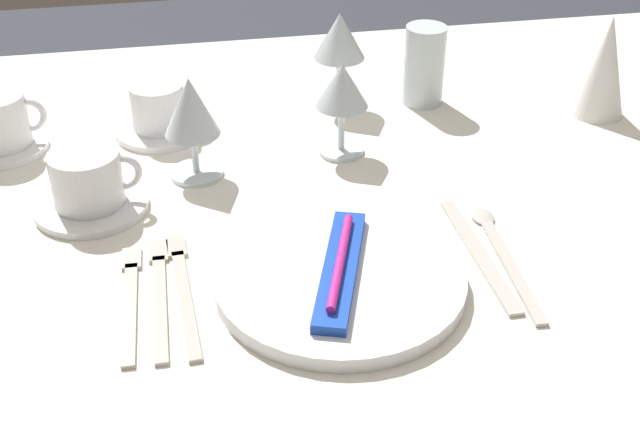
# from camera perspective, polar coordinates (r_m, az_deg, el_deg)

# --- Properties ---
(dining_table) EXTENTS (1.80, 1.11, 0.74)m
(dining_table) POSITION_cam_1_polar(r_m,az_deg,el_deg) (1.15, -0.17, -2.08)
(dining_table) COLOR silver
(dining_table) RESTS_ON ground
(dinner_plate) EXTENTS (0.28, 0.28, 0.02)m
(dinner_plate) POSITION_cam_1_polar(r_m,az_deg,el_deg) (0.93, 1.35, -4.50)
(dinner_plate) COLOR white
(dinner_plate) RESTS_ON dining_table
(toothbrush_package) EXTENTS (0.10, 0.21, 0.02)m
(toothbrush_package) POSITION_cam_1_polar(r_m,az_deg,el_deg) (0.92, 1.37, -3.68)
(toothbrush_package) COLOR blue
(toothbrush_package) RESTS_ON dinner_plate
(fork_outer) EXTENTS (0.03, 0.22, 0.00)m
(fork_outer) POSITION_cam_1_polar(r_m,az_deg,el_deg) (0.95, -9.17, -4.99)
(fork_outer) COLOR beige
(fork_outer) RESTS_ON dining_table
(fork_inner) EXTENTS (0.02, 0.21, 0.00)m
(fork_inner) POSITION_cam_1_polar(r_m,az_deg,el_deg) (0.94, -10.73, -5.21)
(fork_inner) COLOR beige
(fork_inner) RESTS_ON dining_table
(fork_salad) EXTENTS (0.02, 0.20, 0.00)m
(fork_salad) POSITION_cam_1_polar(r_m,az_deg,el_deg) (0.94, -12.64, -5.53)
(fork_salad) COLOR beige
(fork_salad) RESTS_ON dining_table
(dinner_knife) EXTENTS (0.02, 0.23, 0.00)m
(dinner_knife) POSITION_cam_1_polar(r_m,az_deg,el_deg) (1.00, 10.73, -2.88)
(dinner_knife) COLOR beige
(dinner_knife) RESTS_ON dining_table
(spoon_soup) EXTENTS (0.03, 0.23, 0.01)m
(spoon_soup) POSITION_cam_1_polar(r_m,az_deg,el_deg) (1.02, 11.99, -2.28)
(spoon_soup) COLOR beige
(spoon_soup) RESTS_ON dining_table
(saucer_left) EXTENTS (0.14, 0.14, 0.01)m
(saucer_left) POSITION_cam_1_polar(r_m,az_deg,el_deg) (1.11, -15.11, 0.49)
(saucer_left) COLOR white
(saucer_left) RESTS_ON dining_table
(coffee_cup_left) EXTENTS (0.11, 0.09, 0.07)m
(coffee_cup_left) POSITION_cam_1_polar(r_m,az_deg,el_deg) (1.08, -15.33, 2.29)
(coffee_cup_left) COLOR white
(coffee_cup_left) RESTS_ON saucer_left
(saucer_right) EXTENTS (0.12, 0.12, 0.01)m
(saucer_right) POSITION_cam_1_polar(r_m,az_deg,el_deg) (1.28, -20.52, 4.20)
(saucer_right) COLOR white
(saucer_right) RESTS_ON dining_table
(saucer_far) EXTENTS (0.13, 0.13, 0.01)m
(saucer_far) POSITION_cam_1_polar(r_m,az_deg,el_deg) (1.27, -10.69, 5.52)
(saucer_far) COLOR white
(saucer_far) RESTS_ON dining_table
(coffee_cup_far) EXTENTS (0.10, 0.08, 0.07)m
(coffee_cup_far) POSITION_cam_1_polar(r_m,az_deg,el_deg) (1.25, -10.78, 7.08)
(coffee_cup_far) COLOR white
(coffee_cup_far) RESTS_ON saucer_far
(wine_glass_centre) EXTENTS (0.07, 0.07, 0.14)m
(wine_glass_centre) POSITION_cam_1_polar(r_m,az_deg,el_deg) (1.11, -8.67, 6.77)
(wine_glass_centre) COLOR silver
(wine_glass_centre) RESTS_ON dining_table
(wine_glass_left) EXTENTS (0.08, 0.08, 0.15)m
(wine_glass_left) POSITION_cam_1_polar(r_m,az_deg,el_deg) (1.29, 1.32, 11.53)
(wine_glass_left) COLOR silver
(wine_glass_left) RESTS_ON dining_table
(wine_glass_right) EXTENTS (0.07, 0.07, 0.13)m
(wine_glass_right) POSITION_cam_1_polar(r_m,az_deg,el_deg) (1.15, 1.49, 8.25)
(wine_glass_right) COLOR silver
(wine_glass_right) RESTS_ON dining_table
(drink_tumbler) EXTENTS (0.06, 0.06, 0.12)m
(drink_tumbler) POSITION_cam_1_polar(r_m,az_deg,el_deg) (1.33, 7.00, 9.55)
(drink_tumbler) COLOR silver
(drink_tumbler) RESTS_ON dining_table
(napkin_folded) EXTENTS (0.08, 0.08, 0.15)m
(napkin_folded) POSITION_cam_1_polar(r_m,az_deg,el_deg) (1.34, 18.58, 9.34)
(napkin_folded) COLOR white
(napkin_folded) RESTS_ON dining_table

